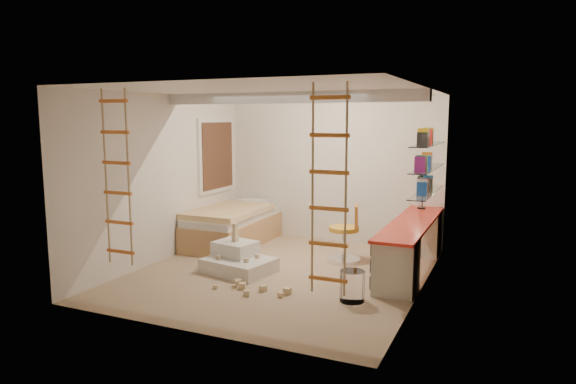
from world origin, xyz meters
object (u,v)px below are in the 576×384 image
at_px(bed, 233,226).
at_px(play_platform, 238,260).
at_px(desk, 411,244).
at_px(swivel_chair, 345,241).

xyz_separation_m(bed, play_platform, (0.89, -1.39, -0.17)).
height_order(desk, play_platform, desk).
bearing_deg(bed, swivel_chair, -7.11).
bearing_deg(desk, play_platform, -156.00).
height_order(swivel_chair, play_platform, swivel_chair).
distance_m(bed, swivel_chair, 2.19).
distance_m(swivel_chair, play_platform, 1.71).
height_order(bed, play_platform, bed).
bearing_deg(bed, play_platform, -57.55).
distance_m(desk, swivel_chair, 1.04).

